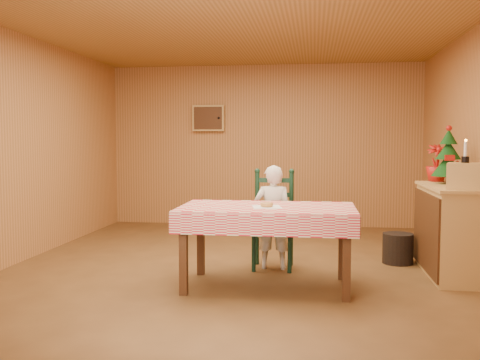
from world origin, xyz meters
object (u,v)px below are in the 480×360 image
object	(u,v)px
ladder_chair	(273,222)
shelf_unit	(451,230)
dining_table	(267,215)
seated_child	(273,217)
crate	(465,176)
storage_bin	(398,248)
christmas_tree	(448,157)

from	to	relation	value
ladder_chair	shelf_unit	xyz separation A→B (m)	(1.84, -0.09, -0.04)
dining_table	seated_child	world-z (taller)	seated_child
crate	storage_bin	distance (m)	1.32
ladder_chair	seated_child	size ratio (longest dim) A/B	0.96
dining_table	ladder_chair	size ratio (longest dim) A/B	1.53
ladder_chair	storage_bin	world-z (taller)	ladder_chair
seated_child	storage_bin	bearing A→B (deg)	-162.50
seated_child	crate	size ratio (longest dim) A/B	3.75
shelf_unit	christmas_tree	size ratio (longest dim) A/B	2.00
shelf_unit	storage_bin	xyz separation A→B (m)	(-0.46, 0.47, -0.30)
ladder_chair	christmas_tree	xyz separation A→B (m)	(1.85, 0.16, 0.71)
seated_child	shelf_unit	world-z (taller)	seated_child
seated_child	shelf_unit	distance (m)	1.84
ladder_chair	crate	bearing A→B (deg)	-14.83
crate	christmas_tree	world-z (taller)	christmas_tree
ladder_chair	storage_bin	size ratio (longest dim) A/B	3.16
crate	christmas_tree	distance (m)	0.67
dining_table	crate	size ratio (longest dim) A/B	5.52
dining_table	seated_child	xyz separation A→B (m)	(0.00, 0.73, -0.13)
seated_child	crate	bearing A→B (deg)	166.83
dining_table	christmas_tree	world-z (taller)	christmas_tree
shelf_unit	christmas_tree	distance (m)	0.79
ladder_chair	shelf_unit	world-z (taller)	ladder_chair
crate	dining_table	bearing A→B (deg)	-170.86
dining_table	crate	world-z (taller)	crate
shelf_unit	crate	bearing A→B (deg)	-88.77
dining_table	ladder_chair	xyz separation A→B (m)	(0.00, 0.79, -0.18)
ladder_chair	seated_child	xyz separation A→B (m)	(-0.00, -0.06, 0.06)
shelf_unit	storage_bin	size ratio (longest dim) A/B	3.63
dining_table	seated_child	size ratio (longest dim) A/B	1.47
ladder_chair	shelf_unit	distance (m)	1.84
christmas_tree	storage_bin	xyz separation A→B (m)	(-0.46, 0.22, -1.04)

